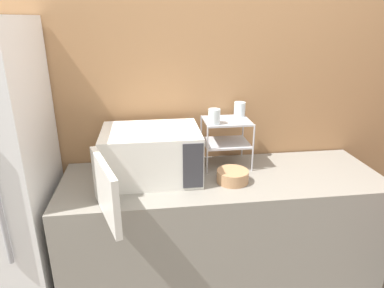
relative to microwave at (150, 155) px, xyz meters
name	(u,v)px	position (x,y,z in m)	size (l,w,h in m)	color
wall_back	(213,101)	(0.43, 0.32, 0.23)	(8.00, 0.06, 2.60)	#9E7047
counter	(221,241)	(0.43, -0.03, -0.61)	(1.91, 0.64, 0.92)	gray
microwave	(150,155)	(0.00, 0.00, 0.00)	(0.59, 0.84, 0.29)	silver
dish_rack	(226,133)	(0.48, 0.14, 0.07)	(0.29, 0.24, 0.30)	#B2B2B7
glass_front_left	(214,116)	(0.39, 0.07, 0.20)	(0.07, 0.07, 0.09)	silver
glass_back_right	(240,109)	(0.58, 0.21, 0.20)	(0.07, 0.07, 0.09)	silver
bowl	(233,176)	(0.47, -0.11, -0.11)	(0.18, 0.18, 0.07)	#AD7F56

